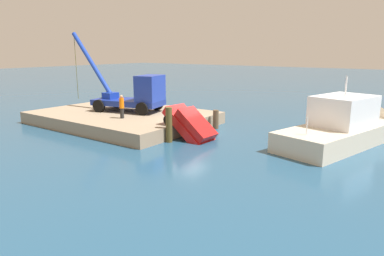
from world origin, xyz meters
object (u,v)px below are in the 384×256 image
at_px(crane_truck, 135,94).
at_px(salvaged_car, 195,130).
at_px(moored_yacht, 360,130).
at_px(dock_worker, 122,107).

relative_size(crane_truck, salvaged_car, 2.36).
relative_size(salvaged_car, moored_yacht, 0.30).
bearing_deg(crane_truck, moored_yacht, 18.33).
height_order(crane_truck, dock_worker, crane_truck).
relative_size(dock_worker, moored_yacht, 0.12).
relative_size(crane_truck, moored_yacht, 0.71).
bearing_deg(crane_truck, dock_worker, -64.59).
bearing_deg(crane_truck, salvaged_car, -13.77).
bearing_deg(dock_worker, crane_truck, 115.41).
xyz_separation_m(crane_truck, salvaged_car, (7.11, -1.74, -1.71)).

